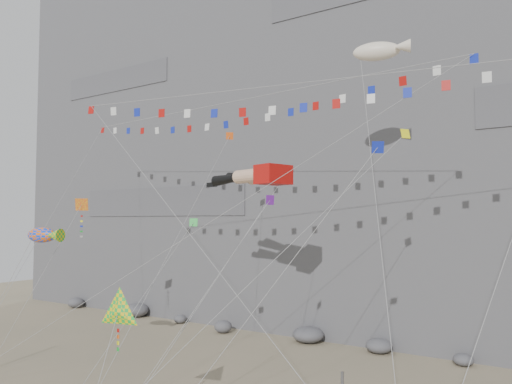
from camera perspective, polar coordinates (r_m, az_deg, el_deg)
cliff at (r=57.53m, az=12.86°, el=11.89°), size 80.00×28.00×50.00m
talus_boulders at (r=42.82m, az=5.98°, el=-15.96°), size 60.00×3.00×1.20m
legs_kite at (r=33.13m, az=-0.29°, el=1.74°), size 7.13×16.61×19.12m
flag_banner_upper at (r=37.97m, az=-2.35°, el=10.33°), size 33.73×16.16×26.02m
flag_banner_lower at (r=30.01m, az=3.63°, el=12.15°), size 28.52×11.09×21.87m
harlequin_kite at (r=39.97m, az=-19.32°, el=-1.40°), size 2.01×8.19×13.24m
fish_windsock at (r=36.32m, az=-23.30°, el=-4.56°), size 4.70×4.66×10.12m
delta_kite at (r=23.49m, az=-15.49°, el=-13.12°), size 2.20×3.27×7.31m
blimp_windsock at (r=34.00m, az=13.61°, el=15.28°), size 7.45×13.63×24.75m
small_kite_a at (r=37.15m, az=-3.25°, el=6.01°), size 3.22×16.04×22.51m
small_kite_b at (r=27.41m, az=1.39°, el=-1.24°), size 3.62×9.97×14.79m
small_kite_c at (r=31.26m, az=-7.36°, el=-3.77°), size 1.11×11.04×14.32m
small_kite_d at (r=28.04m, az=16.16°, el=5.87°), size 10.71×14.60×22.56m
small_kite_e at (r=22.66m, az=13.36°, el=4.48°), size 8.81×6.79×16.66m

